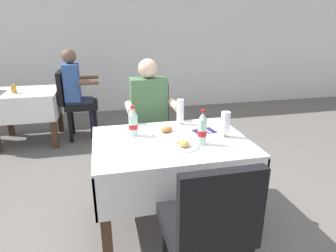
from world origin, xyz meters
TOP-DOWN VIEW (x-y plane):
  - ground_plane at (0.00, 0.00)m, footprint 11.00×11.00m
  - back_wall at (0.00, 3.50)m, footprint 11.00×0.12m
  - main_dining_table at (0.01, 0.04)m, footprint 1.20×0.89m
  - chair_far_diner_seat at (0.01, 0.87)m, footprint 0.44×0.50m
  - chair_near_camera_side at (0.01, -0.80)m, footprint 0.44×0.50m
  - seated_diner_far at (-0.03, 0.76)m, footprint 0.50×0.46m
  - plate_near_camera at (0.06, -0.12)m, footprint 0.25×0.25m
  - plate_far_diner at (0.01, 0.19)m, footprint 0.25×0.25m
  - beer_glass_left at (0.18, 0.38)m, footprint 0.07×0.07m
  - beer_glass_middle at (0.44, 0.00)m, footprint 0.07×0.07m
  - cola_bottle_primary at (-0.26, 0.19)m, footprint 0.07×0.07m
  - cola_bottle_secondary at (0.22, -0.10)m, footprint 0.07×0.07m
  - napkin_cutlery_set at (0.33, 0.15)m, footprint 0.19×0.20m
  - background_dining_table at (-1.49, 2.15)m, footprint 0.82×0.76m
  - background_chair_right at (-0.87, 2.15)m, footprint 0.50×0.44m
  - background_patron at (-0.82, 2.15)m, footprint 0.46×0.50m
  - background_table_tumbler at (-1.60, 2.06)m, footprint 0.06×0.06m

SIDE VIEW (x-z plane):
  - ground_plane at x=0.00m, z-range 0.00..0.00m
  - background_dining_table at x=-1.49m, z-range 0.17..0.89m
  - chair_far_diner_seat at x=0.01m, z-range 0.07..1.04m
  - chair_near_camera_side at x=0.01m, z-range 0.07..1.04m
  - background_chair_right at x=-0.87m, z-range 0.07..1.04m
  - main_dining_table at x=0.01m, z-range 0.20..0.92m
  - seated_diner_far at x=-0.03m, z-range 0.08..1.34m
  - background_patron at x=-0.82m, z-range 0.08..1.34m
  - napkin_cutlery_set at x=0.33m, z-range 0.72..0.73m
  - plate_near_camera at x=0.06m, z-range 0.71..0.77m
  - plate_far_diner at x=0.01m, z-range 0.71..0.77m
  - background_table_tumbler at x=-1.60m, z-range 0.72..0.83m
  - beer_glass_middle at x=0.44m, z-range 0.72..0.93m
  - cola_bottle_primary at x=-0.26m, z-range 0.70..0.95m
  - beer_glass_left at x=0.18m, z-range 0.72..0.95m
  - cola_bottle_secondary at x=0.22m, z-range 0.70..0.97m
  - back_wall at x=0.00m, z-range 0.00..2.79m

